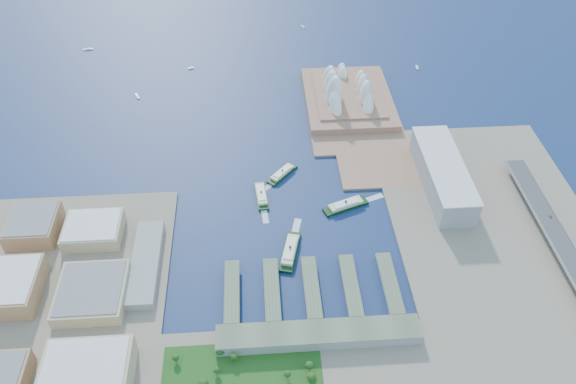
{
  "coord_description": "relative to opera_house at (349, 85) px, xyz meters",
  "views": [
    {
      "loc": [
        -35.42,
        -441.58,
        482.13
      ],
      "look_at": [
        -1.59,
        63.58,
        18.0
      ],
      "focal_mm": 35.0,
      "sensor_mm": 36.0,
      "label": 1
    }
  ],
  "objects": [
    {
      "name": "ferry_a",
      "position": [
        -139.55,
        -203.17,
        -27.14
      ],
      "size": [
        17.96,
        52.43,
        9.72
      ],
      "primitive_type": null,
      "rotation": [
        0.0,
        0.0,
        0.1
      ],
      "color": "black",
      "rests_on": "ground"
    },
    {
      "name": "ferry_wharves",
      "position": [
        -91.0,
        -355.0,
        -27.35
      ],
      "size": [
        184.0,
        90.0,
        9.3
      ],
      "primitive_type": null,
      "color": "#525E47",
      "rests_on": "ground"
    },
    {
      "name": "terminal_building",
      "position": [
        -90.0,
        -415.0,
        -23.0
      ],
      "size": [
        200.0,
        28.0,
        12.0
      ],
      "primitive_type": "cube",
      "color": "gray",
      "rests_on": "south_land"
    },
    {
      "name": "car_c",
      "position": [
        199.0,
        -277.49,
        -16.48
      ],
      "size": [
        1.87,
        4.59,
        1.33
      ],
      "primitive_type": "imported",
      "color": "slate",
      "rests_on": "expressway"
    },
    {
      "name": "ferry_c",
      "position": [
        -109.76,
        -299.47,
        -26.3
      ],
      "size": [
        29.6,
        62.2,
        11.4
      ],
      "primitive_type": null,
      "rotation": [
        0.0,
        0.0,
        2.89
      ],
      "color": "black",
      "rests_on": "ground"
    },
    {
      "name": "west_buildings",
      "position": [
        -355.0,
        -350.0,
        -15.5
      ],
      "size": [
        200.0,
        280.0,
        27.0
      ],
      "primitive_type": null,
      "color": "#A57852",
      "rests_on": "west_land"
    },
    {
      "name": "boat_b",
      "position": [
        -247.26,
        119.27,
        -30.67
      ],
      "size": [
        10.44,
        6.74,
        2.66
      ],
      "primitive_type": null,
      "rotation": [
        0.0,
        0.0,
        1.94
      ],
      "color": "white",
      "rests_on": "ground"
    },
    {
      "name": "toaster_building",
      "position": [
        90.0,
        -200.0,
        -11.5
      ],
      "size": [
        45.0,
        155.0,
        35.0
      ],
      "primitive_type": "cube",
      "color": "gray",
      "rests_on": "east_land"
    },
    {
      "name": "opera_house",
      "position": [
        0.0,
        0.0,
        0.0
      ],
      "size": [
        134.0,
        180.0,
        58.0
      ],
      "primitive_type": null,
      "color": "white",
      "rests_on": "peninsula"
    },
    {
      "name": "boat_e",
      "position": [
        -47.42,
        257.0,
        -30.64
      ],
      "size": [
        7.82,
        11.54,
        2.72
      ],
      "primitive_type": null,
      "rotation": [
        0.0,
        0.0,
        0.43
      ],
      "color": "white",
      "rests_on": "ground"
    },
    {
      "name": "ground",
      "position": [
        -105.0,
        -280.0,
        -32.0
      ],
      "size": [
        3000.0,
        3000.0,
        0.0
      ],
      "primitive_type": "plane",
      "color": "#0D1C3F",
      "rests_on": "ground"
    },
    {
      "name": "ferry_d",
      "position": [
        -36.25,
        -229.21,
        -26.55
      ],
      "size": [
        59.17,
        34.11,
        10.91
      ],
      "primitive_type": null,
      "rotation": [
        0.0,
        0.0,
        1.93
      ],
      "color": "black",
      "rests_on": "ground"
    },
    {
      "name": "boat_c",
      "position": [
        131.52,
        96.54,
        -30.6
      ],
      "size": [
        4.58,
        12.7,
        2.8
      ],
      "primitive_type": null,
      "rotation": [
        0.0,
        0.0,
        3.06
      ],
      "color": "white",
      "rests_on": "ground"
    },
    {
      "name": "expressway",
      "position": [
        195.0,
        -340.0,
        -23.07
      ],
      "size": [
        26.0,
        340.0,
        11.85
      ],
      "primitive_type": null,
      "color": "gray",
      "rests_on": "east_land"
    },
    {
      "name": "boat_d",
      "position": [
        -431.46,
        196.8,
        -30.53
      ],
      "size": [
        17.82,
        6.46,
        2.94
      ],
      "primitive_type": null,
      "rotation": [
        0.0,
        0.0,
        1.73
      ],
      "color": "white",
      "rests_on": "ground"
    },
    {
      "name": "west_land",
      "position": [
        -355.0,
        -385.0,
        -30.5
      ],
      "size": [
        220.0,
        390.0,
        3.0
      ],
      "primitive_type": "cube",
      "color": "gray",
      "rests_on": "ground"
    },
    {
      "name": "ferry_b",
      "position": [
        -110.64,
        -163.31,
        -27.29
      ],
      "size": [
        42.79,
        45.55,
        9.43
      ],
      "primitive_type": null,
      "rotation": [
        0.0,
        0.0,
        -0.73
      ],
      "color": "black",
      "rests_on": "ground"
    },
    {
      "name": "peninsula",
      "position": [
        2.5,
        -20.0,
        -30.5
      ],
      "size": [
        135.0,
        220.0,
        3.0
      ],
      "primitive_type": "cube",
      "color": "#946851",
      "rests_on": "ground"
    },
    {
      "name": "boat_a",
      "position": [
        -325.62,
        38.91,
        -30.53
      ],
      "size": [
        9.79,
        15.41,
        2.93
      ],
      "primitive_type": null,
      "rotation": [
        0.0,
        0.0,
        0.43
      ],
      "color": "white",
      "rests_on": "ground"
    },
    {
      "name": "east_land",
      "position": [
        135.0,
        -330.0,
        -30.5
      ],
      "size": [
        240.0,
        500.0,
        3.0
      ],
      "primitive_type": "cube",
      "color": "gray",
      "rests_on": "ground"
    }
  ]
}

